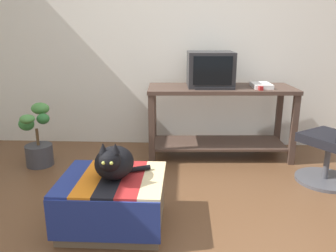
{
  "coord_description": "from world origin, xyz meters",
  "views": [
    {
      "loc": [
        0.07,
        -1.92,
        1.35
      ],
      "look_at": [
        -0.07,
        0.85,
        0.55
      ],
      "focal_mm": 35.96,
      "sensor_mm": 36.0,
      "label": 1
    }
  ],
  "objects_px": {
    "tv_monitor": "(210,70)",
    "office_chair": "(336,143)",
    "keyboard": "(214,88)",
    "book": "(261,85)",
    "potted_plant": "(38,142)",
    "ottoman_with_blanket": "(113,202)",
    "stapler": "(260,88)",
    "cat": "(114,162)",
    "desk": "(220,110)"
  },
  "relations": [
    {
      "from": "cat",
      "to": "potted_plant",
      "type": "xyz_separation_m",
      "value": [
        -1.01,
        1.07,
        -0.24
      ]
    },
    {
      "from": "desk",
      "to": "ottoman_with_blanket",
      "type": "distance_m",
      "value": 1.7
    },
    {
      "from": "book",
      "to": "ottoman_with_blanket",
      "type": "relative_size",
      "value": 0.39
    },
    {
      "from": "ottoman_with_blanket",
      "to": "cat",
      "type": "height_order",
      "value": "cat"
    },
    {
      "from": "keyboard",
      "to": "ottoman_with_blanket",
      "type": "distance_m",
      "value": 1.63
    },
    {
      "from": "desk",
      "to": "book",
      "type": "distance_m",
      "value": 0.49
    },
    {
      "from": "office_chair",
      "to": "book",
      "type": "bearing_deg",
      "value": -84.8
    },
    {
      "from": "cat",
      "to": "potted_plant",
      "type": "height_order",
      "value": "cat"
    },
    {
      "from": "stapler",
      "to": "office_chair",
      "type": "bearing_deg",
      "value": -45.21
    },
    {
      "from": "cat",
      "to": "office_chair",
      "type": "relative_size",
      "value": 0.41
    },
    {
      "from": "tv_monitor",
      "to": "office_chair",
      "type": "relative_size",
      "value": 0.55
    },
    {
      "from": "tv_monitor",
      "to": "book",
      "type": "bearing_deg",
      "value": -8.04
    },
    {
      "from": "ottoman_with_blanket",
      "to": "potted_plant",
      "type": "height_order",
      "value": "potted_plant"
    },
    {
      "from": "book",
      "to": "cat",
      "type": "distance_m",
      "value": 1.92
    },
    {
      "from": "keyboard",
      "to": "office_chair",
      "type": "xyz_separation_m",
      "value": [
        1.04,
        -0.52,
        -0.39
      ]
    },
    {
      "from": "desk",
      "to": "office_chair",
      "type": "height_order",
      "value": "office_chair"
    },
    {
      "from": "ottoman_with_blanket",
      "to": "cat",
      "type": "relative_size",
      "value": 1.93
    },
    {
      "from": "potted_plant",
      "to": "office_chair",
      "type": "height_order",
      "value": "office_chair"
    },
    {
      "from": "ottoman_with_blanket",
      "to": "desk",
      "type": "bearing_deg",
      "value": 58.53
    },
    {
      "from": "tv_monitor",
      "to": "office_chair",
      "type": "height_order",
      "value": "tv_monitor"
    },
    {
      "from": "office_chair",
      "to": "stapler",
      "type": "height_order",
      "value": "office_chair"
    },
    {
      "from": "book",
      "to": "keyboard",
      "type": "bearing_deg",
      "value": -169.22
    },
    {
      "from": "keyboard",
      "to": "book",
      "type": "bearing_deg",
      "value": 9.94
    },
    {
      "from": "tv_monitor",
      "to": "keyboard",
      "type": "relative_size",
      "value": 1.22
    },
    {
      "from": "tv_monitor",
      "to": "ottoman_with_blanket",
      "type": "bearing_deg",
      "value": -120.45
    },
    {
      "from": "office_chair",
      "to": "stapler",
      "type": "relative_size",
      "value": 8.09
    },
    {
      "from": "ottoman_with_blanket",
      "to": "stapler",
      "type": "height_order",
      "value": "stapler"
    },
    {
      "from": "book",
      "to": "potted_plant",
      "type": "xyz_separation_m",
      "value": [
        -2.27,
        -0.34,
        -0.54
      ]
    },
    {
      "from": "book",
      "to": "office_chair",
      "type": "height_order",
      "value": "office_chair"
    },
    {
      "from": "potted_plant",
      "to": "office_chair",
      "type": "distance_m",
      "value": 2.84
    },
    {
      "from": "keyboard",
      "to": "cat",
      "type": "relative_size",
      "value": 1.08
    },
    {
      "from": "keyboard",
      "to": "office_chair",
      "type": "height_order",
      "value": "office_chair"
    },
    {
      "from": "desk",
      "to": "keyboard",
      "type": "xyz_separation_m",
      "value": [
        -0.08,
        -0.13,
        0.26
      ]
    },
    {
      "from": "tv_monitor",
      "to": "potted_plant",
      "type": "distance_m",
      "value": 1.92
    },
    {
      "from": "desk",
      "to": "office_chair",
      "type": "bearing_deg",
      "value": -37.42
    },
    {
      "from": "ottoman_with_blanket",
      "to": "tv_monitor",
      "type": "bearing_deg",
      "value": 62.47
    },
    {
      "from": "desk",
      "to": "cat",
      "type": "height_order",
      "value": "desk"
    },
    {
      "from": "cat",
      "to": "office_chair",
      "type": "distance_m",
      "value": 1.97
    },
    {
      "from": "keyboard",
      "to": "stapler",
      "type": "xyz_separation_m",
      "value": [
        0.45,
        -0.03,
        0.01
      ]
    },
    {
      "from": "potted_plant",
      "to": "stapler",
      "type": "xyz_separation_m",
      "value": [
        2.23,
        0.2,
        0.54
      ]
    },
    {
      "from": "book",
      "to": "potted_plant",
      "type": "relative_size",
      "value": 0.44
    },
    {
      "from": "ottoman_with_blanket",
      "to": "stapler",
      "type": "xyz_separation_m",
      "value": [
        1.24,
        1.26,
        0.6
      ]
    },
    {
      "from": "tv_monitor",
      "to": "ottoman_with_blanket",
      "type": "relative_size",
      "value": 0.69
    },
    {
      "from": "keyboard",
      "to": "book",
      "type": "xyz_separation_m",
      "value": [
        0.49,
        0.11,
        0.01
      ]
    },
    {
      "from": "keyboard",
      "to": "book",
      "type": "relative_size",
      "value": 1.43
    },
    {
      "from": "cat",
      "to": "keyboard",
      "type": "bearing_deg",
      "value": 60.39
    },
    {
      "from": "desk",
      "to": "tv_monitor",
      "type": "xyz_separation_m",
      "value": [
        -0.12,
        0.03,
        0.42
      ]
    },
    {
      "from": "tv_monitor",
      "to": "office_chair",
      "type": "xyz_separation_m",
      "value": [
        1.07,
        -0.68,
        -0.56
      ]
    },
    {
      "from": "tv_monitor",
      "to": "cat",
      "type": "distance_m",
      "value": 1.7
    },
    {
      "from": "keyboard",
      "to": "ottoman_with_blanket",
      "type": "bearing_deg",
      "value": -124.1
    }
  ]
}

